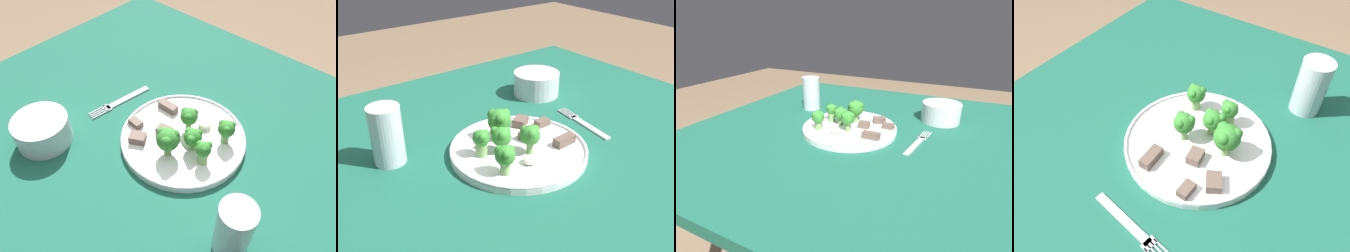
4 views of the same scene
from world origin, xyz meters
TOP-DOWN VIEW (x-y plane):
  - table at (0.00, 0.00)m, footprint 1.08×0.99m
  - dinner_plate at (-0.06, -0.03)m, footprint 0.28×0.28m
  - fork at (0.15, -0.02)m, footprint 0.04×0.18m
  - cream_bowl at (0.18, 0.18)m, footprint 0.12×0.12m
  - drinking_glass at (-0.28, 0.11)m, footprint 0.06×0.06m
  - broccoli_floret_near_rim_left at (-0.13, -0.00)m, footprint 0.04×0.03m
  - broccoli_floret_center_left at (-0.06, 0.03)m, footprint 0.05×0.05m
  - broccoli_floret_back_left at (-0.14, -0.08)m, footprint 0.04×0.04m
  - broccoli_floret_front_left at (-0.09, -0.01)m, footprint 0.04×0.04m
  - broccoli_floret_center_back at (-0.05, -0.05)m, footprint 0.04×0.04m
  - meat_slice_front_slice at (-0.02, -0.01)m, footprint 0.04×0.03m
  - meat_slice_middle_slice at (0.05, 0.02)m, footprint 0.03×0.02m
  - meat_slice_rear_slice at (0.01, 0.05)m, footprint 0.05×0.04m
  - meat_slice_edge_slice at (0.03, -0.07)m, footprint 0.05×0.02m
  - sauce_dollop at (-0.08, -0.08)m, footprint 0.03×0.03m

SIDE VIEW (x-z plane):
  - table at x=0.00m, z-range 0.26..1.00m
  - fork at x=0.15m, z-range 0.74..0.74m
  - dinner_plate at x=-0.06m, z-range 0.74..0.76m
  - meat_slice_middle_slice at x=0.05m, z-range 0.75..0.76m
  - sauce_dollop at x=-0.08m, z-range 0.75..0.77m
  - meat_slice_edge_slice at x=0.03m, z-range 0.75..0.77m
  - meat_slice_front_slice at x=-0.02m, z-range 0.75..0.77m
  - meat_slice_rear_slice at x=0.01m, z-range 0.75..0.77m
  - cream_bowl at x=0.18m, z-range 0.74..0.80m
  - broccoli_floret_near_rim_left at x=-0.13m, z-range 0.76..0.81m
  - broccoli_floret_front_left at x=-0.09m, z-range 0.76..0.81m
  - broccoli_floret_back_left at x=-0.14m, z-range 0.76..0.82m
  - broccoli_floret_center_back at x=-0.05m, z-range 0.76..0.82m
  - drinking_glass at x=-0.28m, z-range 0.73..0.85m
  - broccoli_floret_center_left at x=-0.06m, z-range 0.76..0.83m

